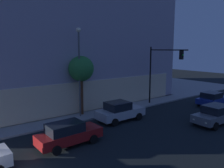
% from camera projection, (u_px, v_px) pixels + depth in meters
% --- Properties ---
extents(modern_building, '(28.99, 24.36, 20.34)m').
position_uv_depth(modern_building, '(41.00, 24.00, 31.20)').
color(modern_building, '#4C4C51').
rests_on(modern_building, ground).
extents(traffic_light_far_corner, '(0.52, 5.29, 6.73)m').
position_uv_depth(traffic_light_far_corner, '(160.00, 66.00, 24.98)').
color(traffic_light_far_corner, black).
rests_on(traffic_light_far_corner, sidewalk_corner).
extents(street_lamp_sidewalk, '(0.44, 0.44, 8.43)m').
position_uv_depth(street_lamp_sidewalk, '(79.00, 62.00, 20.85)').
color(street_lamp_sidewalk, '#505050').
rests_on(street_lamp_sidewalk, sidewalk_corner).
extents(sidewalk_tree, '(2.49, 2.49, 5.82)m').
position_uv_depth(sidewalk_tree, '(81.00, 69.00, 21.62)').
color(sidewalk_tree, brown).
rests_on(sidewalk_tree, sidewalk_corner).
extents(car_red, '(4.57, 2.06, 1.65)m').
position_uv_depth(car_red, '(68.00, 134.00, 15.32)').
color(car_red, maroon).
rests_on(car_red, ground).
extents(car_silver, '(4.62, 2.23, 1.80)m').
position_uv_depth(car_silver, '(120.00, 111.00, 20.67)').
color(car_silver, '#B7BABF').
rests_on(car_silver, ground).
extents(car_grey, '(4.29, 2.27, 1.69)m').
position_uv_depth(car_grey, '(215.00, 114.00, 19.69)').
color(car_grey, slate).
rests_on(car_grey, ground).
extents(car_blue, '(4.24, 2.18, 1.62)m').
position_uv_depth(car_blue, '(212.00, 99.00, 26.15)').
color(car_blue, navy).
rests_on(car_blue, ground).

